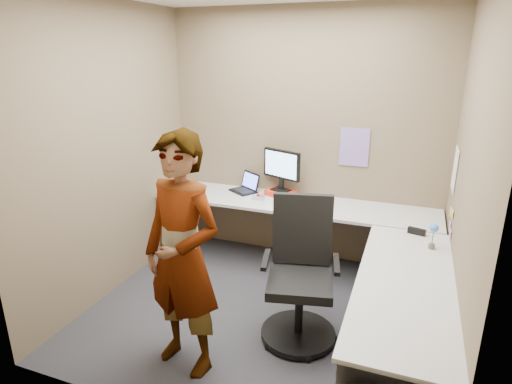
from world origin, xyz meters
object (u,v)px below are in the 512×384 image
at_px(office_chair, 300,283).
at_px(person, 183,256).
at_px(monitor, 282,167).
at_px(desk, 321,243).

relative_size(office_chair, person, 0.65).
height_order(office_chair, person, person).
distance_m(monitor, person, 1.97).
bearing_deg(person, monitor, 99.48).
distance_m(desk, person, 1.43).
bearing_deg(monitor, person, -71.41).
bearing_deg(office_chair, person, -150.21).
xyz_separation_m(monitor, person, (-0.10, -1.96, -0.17)).
relative_size(desk, office_chair, 2.60).
bearing_deg(desk, office_chair, -94.71).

